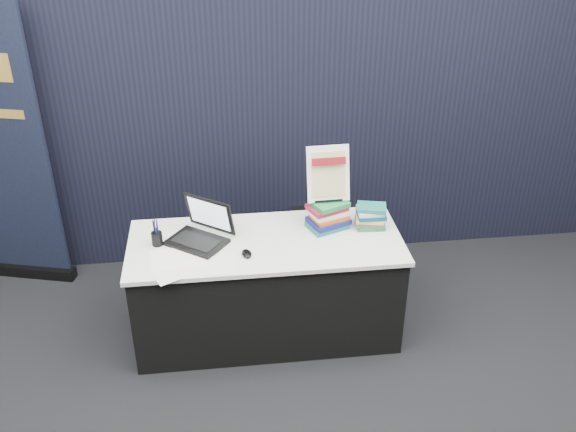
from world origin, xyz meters
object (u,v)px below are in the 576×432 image
at_px(book_stack_short, 371,216).
at_px(info_sign, 328,175).
at_px(laptop, 196,231).
at_px(stacking_chair, 312,209).
at_px(display_table, 267,287).
at_px(book_stack_tall, 328,214).

bearing_deg(book_stack_short, info_sign, 168.27).
height_order(laptop, stacking_chair, laptop).
distance_m(laptop, book_stack_short, 1.17).
xyz_separation_m(display_table, book_stack_tall, (0.43, 0.13, 0.47)).
bearing_deg(info_sign, book_stack_short, -13.76).
bearing_deg(book_stack_short, laptop, -178.34).
bearing_deg(laptop, book_stack_short, 38.32).
bearing_deg(info_sign, display_table, -161.61).
distance_m(book_stack_tall, stacking_chair, 0.86).
bearing_deg(laptop, stacking_chair, 79.48).
bearing_deg(info_sign, laptop, -175.93).
bearing_deg(stacking_chair, book_stack_tall, -79.71).
height_order(display_table, book_stack_tall, book_stack_tall).
bearing_deg(display_table, stacking_chair, 63.47).
bearing_deg(laptop, display_table, 28.13).
xyz_separation_m(display_table, info_sign, (0.43, 0.16, 0.75)).
xyz_separation_m(book_stack_tall, book_stack_short, (0.29, -0.03, -0.02)).
relative_size(display_table, book_stack_short, 8.63).
xyz_separation_m(book_stack_tall, info_sign, (-0.00, 0.03, 0.28)).
relative_size(display_table, book_stack_tall, 6.13).
xyz_separation_m(laptop, book_stack_tall, (0.88, 0.06, 0.03)).
xyz_separation_m(display_table, laptop, (-0.45, 0.07, 0.44)).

